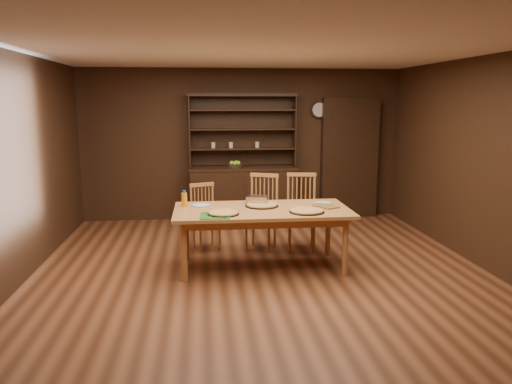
{
  "coord_description": "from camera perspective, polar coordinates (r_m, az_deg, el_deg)",
  "views": [
    {
      "loc": [
        -0.69,
        -5.66,
        2.05
      ],
      "look_at": [
        -0.03,
        0.4,
        0.93
      ],
      "focal_mm": 35.0,
      "sensor_mm": 36.0,
      "label": 1
    }
  ],
  "objects": [
    {
      "name": "room_shell",
      "position": [
        5.72,
        0.77,
        5.64
      ],
      "size": [
        6.0,
        6.0,
        6.0
      ],
      "color": "white",
      "rests_on": "floor"
    },
    {
      "name": "pizza_right",
      "position": [
        5.94,
        5.82,
        -2.15
      ],
      "size": [
        0.42,
        0.42,
        0.04
      ],
      "color": "black",
      "rests_on": "dining_table"
    },
    {
      "name": "floor",
      "position": [
        6.06,
        0.73,
        -9.41
      ],
      "size": [
        6.0,
        6.0,
        0.0
      ],
      "primitive_type": "plane",
      "color": "brown",
      "rests_on": "ground"
    },
    {
      "name": "cooling_rack",
      "position": [
        5.72,
        -4.73,
        -2.71
      ],
      "size": [
        0.33,
        0.33,
        0.01
      ],
      "primitive_type": null,
      "rotation": [
        0.0,
        0.0,
        -0.02
      ],
      "color": "#0B9A2E",
      "rests_on": "dining_table"
    },
    {
      "name": "pizza_center",
      "position": [
        6.24,
        0.67,
        -1.5
      ],
      "size": [
        0.42,
        0.42,
        0.04
      ],
      "color": "black",
      "rests_on": "dining_table"
    },
    {
      "name": "doorway",
      "position": [
        9.0,
        10.6,
        3.81
      ],
      "size": [
        1.0,
        0.18,
        2.1
      ],
      "primitive_type": "cube",
      "color": "black",
      "rests_on": "floor"
    },
    {
      "name": "pizza_left",
      "position": [
        5.81,
        -3.75,
        -2.41
      ],
      "size": [
        0.37,
        0.37,
        0.04
      ],
      "color": "black",
      "rests_on": "dining_table"
    },
    {
      "name": "foil_dish",
      "position": [
        6.37,
        0.13,
        -0.91
      ],
      "size": [
        0.3,
        0.25,
        0.11
      ],
      "primitive_type": "cube",
      "rotation": [
        0.0,
        0.0,
        -0.25
      ],
      "color": "silver",
      "rests_on": "dining_table"
    },
    {
      "name": "chair_center",
      "position": [
        7.0,
        0.73,
        -1.96
      ],
      "size": [
        0.56,
        0.55,
        1.05
      ],
      "rotation": [
        0.0,
        0.0,
        -0.42
      ],
      "color": "#BE7D41",
      "rests_on": "floor"
    },
    {
      "name": "dining_table",
      "position": [
        6.12,
        0.69,
        -2.56
      ],
      "size": [
        2.14,
        1.07,
        0.75
      ],
      "color": "#B06A3D",
      "rests_on": "floor"
    },
    {
      "name": "chair_right",
      "position": [
        7.03,
        5.2,
        -1.92
      ],
      "size": [
        0.49,
        0.47,
        1.05
      ],
      "rotation": [
        0.0,
        0.0,
        -0.15
      ],
      "color": "#BE7D41",
      "rests_on": "floor"
    },
    {
      "name": "fruit_bowl",
      "position": [
        8.43,
        -2.44,
        3.09
      ],
      "size": [
        0.29,
        0.29,
        0.12
      ],
      "color": "black",
      "rests_on": "china_hutch"
    },
    {
      "name": "pot_holder_b",
      "position": [
        6.32,
        7.39,
        -1.51
      ],
      "size": [
        0.27,
        0.27,
        0.02
      ],
      "primitive_type": "cube",
      "rotation": [
        0.0,
        0.0,
        -0.38
      ],
      "color": "red",
      "rests_on": "dining_table"
    },
    {
      "name": "juice_bottle",
      "position": [
        6.29,
        -8.2,
        -0.8
      ],
      "size": [
        0.07,
        0.07,
        0.2
      ],
      "color": "orange",
      "rests_on": "dining_table"
    },
    {
      "name": "plate_right",
      "position": [
        6.45,
        7.6,
        -1.27
      ],
      "size": [
        0.24,
        0.24,
        0.02
      ],
      "color": "silver",
      "rests_on": "dining_table"
    },
    {
      "name": "chair_left",
      "position": [
        7.02,
        -5.91,
        -2.58
      ],
      "size": [
        0.48,
        0.47,
        0.92
      ],
      "rotation": [
        0.0,
        0.0,
        0.37
      ],
      "color": "#BE7D41",
      "rests_on": "floor"
    },
    {
      "name": "china_hutch",
      "position": [
        8.56,
        -1.48,
        0.59
      ],
      "size": [
        1.84,
        0.52,
        2.17
      ],
      "color": "black",
      "rests_on": "floor"
    },
    {
      "name": "plate_left",
      "position": [
        6.3,
        -6.29,
        -1.52
      ],
      "size": [
        0.24,
        0.24,
        0.02
      ],
      "color": "silver",
      "rests_on": "dining_table"
    },
    {
      "name": "pot_holder_a",
      "position": [
        6.23,
        8.31,
        -1.71
      ],
      "size": [
        0.26,
        0.26,
        0.01
      ],
      "primitive_type": "cube",
      "rotation": [
        0.0,
        0.0,
        0.43
      ],
      "color": "red",
      "rests_on": "dining_table"
    },
    {
      "name": "wall_clock",
      "position": [
        8.85,
        7.23,
        9.32
      ],
      "size": [
        0.3,
        0.05,
        0.3
      ],
      "color": "black",
      "rests_on": "room_shell"
    }
  ]
}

